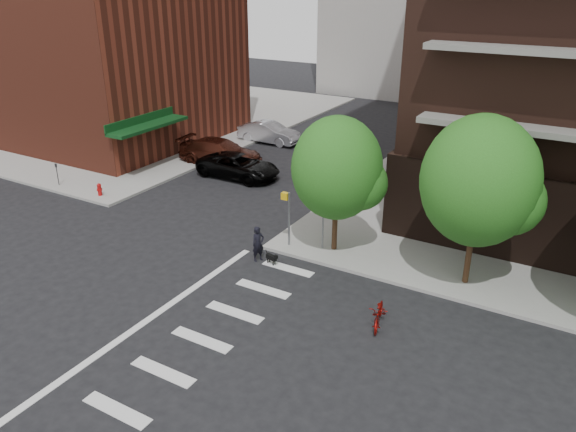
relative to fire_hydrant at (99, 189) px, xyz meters
name	(u,v)px	position (x,y,z in m)	size (l,w,h in m)	color
ground	(139,316)	(10.50, -7.80, -0.55)	(120.00, 120.00, 0.00)	black
sidewalk_nw	(124,114)	(-14.00, 15.70, -0.48)	(31.00, 33.00, 0.15)	gray
crosswalk	(184,333)	(12.71, -7.80, -0.55)	(3.85, 13.00, 0.01)	silver
tree_a	(337,168)	(14.50, 0.70, 3.49)	(4.00, 4.00, 5.90)	#301E11
tree_b	(479,181)	(20.50, 0.70, 3.99)	(4.50, 4.50, 6.65)	#301E11
pedestrian_signal	(296,211)	(12.82, 0.12, 1.30)	(2.18, 0.67, 2.60)	slate
fire_hydrant	(99,189)	(0.00, 0.00, 0.00)	(0.24, 0.24, 0.73)	#A50C0C
parking_meter	(57,172)	(-3.50, 0.00, 0.41)	(0.10, 0.08, 1.32)	black
parked_car_black	(238,166)	(4.82, 6.89, 0.19)	(5.37, 2.47, 1.49)	black
parked_car_maroon	(221,152)	(2.30, 8.45, 0.30)	(5.84, 2.37, 1.69)	#411910
parked_car_silver	(269,132)	(2.30, 14.52, 0.24)	(4.79, 1.67, 1.58)	#B4B6BE
scooter	(379,314)	(18.52, -3.81, -0.07)	(0.64, 1.85, 0.97)	maroon
dog_walker	(258,244)	(11.96, -1.80, 0.27)	(0.39, 0.60, 1.63)	black
dog	(272,257)	(12.69, -1.82, -0.21)	(0.65, 0.31, 0.54)	black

